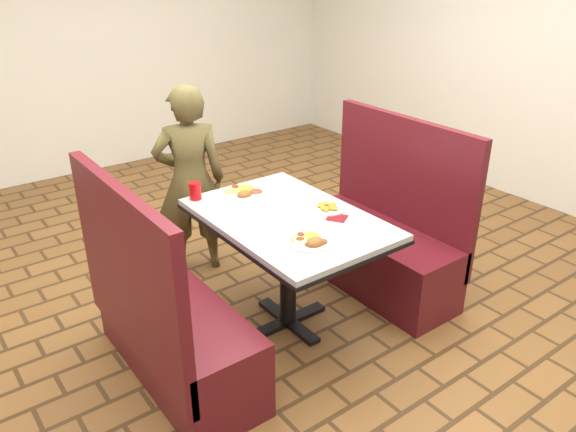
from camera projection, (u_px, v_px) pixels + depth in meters
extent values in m
plane|color=brown|center=(288.00, 323.00, 3.56)|extent=(7.00, 7.00, 0.00)
cube|color=white|center=(75.00, 35.00, 5.51)|extent=(6.00, 0.04, 2.80)
cube|color=#AFB2B4|center=(288.00, 219.00, 3.25)|extent=(0.80, 1.20, 0.03)
cube|color=black|center=(288.00, 223.00, 3.26)|extent=(0.81, 1.21, 0.02)
cylinder|color=black|center=(288.00, 274.00, 3.41)|extent=(0.10, 0.10, 0.69)
cube|color=black|center=(288.00, 321.00, 3.56)|extent=(0.55, 0.08, 0.03)
cube|color=black|center=(288.00, 321.00, 3.56)|extent=(0.08, 0.55, 0.03)
cube|color=#58141B|center=(178.00, 338.00, 3.06)|extent=(0.45, 1.20, 0.45)
cube|color=#58141B|center=(129.00, 276.00, 2.74)|extent=(0.06, 1.20, 0.95)
cube|color=#58141B|center=(375.00, 257.00, 3.87)|extent=(0.45, 1.20, 0.45)
cube|color=#58141B|center=(403.00, 186.00, 3.79)|extent=(0.06, 1.20, 0.95)
imported|color=brown|center=(190.00, 181.00, 3.93)|extent=(0.59, 0.50, 1.36)
cylinder|color=white|center=(310.00, 241.00, 2.94)|extent=(0.24, 0.24, 0.01)
ellipsoid|color=yellow|center=(311.00, 233.00, 2.97)|extent=(0.10, 0.10, 0.04)
ellipsoid|color=#8CC64F|center=(299.00, 237.00, 2.94)|extent=(0.10, 0.08, 0.03)
cylinder|color=red|center=(301.00, 234.00, 2.97)|extent=(0.04, 0.04, 0.01)
ellipsoid|color=brown|center=(315.00, 239.00, 2.89)|extent=(0.10, 0.08, 0.06)
ellipsoid|color=brown|center=(323.00, 240.00, 2.90)|extent=(0.06, 0.04, 0.04)
cylinder|color=white|center=(300.00, 242.00, 2.89)|extent=(0.06, 0.06, 0.04)
cylinder|color=#622F12|center=(300.00, 239.00, 2.88)|extent=(0.05, 0.05, 0.00)
cylinder|color=white|center=(245.00, 193.00, 3.53)|extent=(0.29, 0.29, 0.02)
ellipsoid|color=yellow|center=(246.00, 185.00, 3.56)|extent=(0.12, 0.12, 0.05)
ellipsoid|color=#8CC64F|center=(233.00, 189.00, 3.53)|extent=(0.12, 0.10, 0.04)
cylinder|color=red|center=(235.00, 186.00, 3.56)|extent=(0.04, 0.04, 0.01)
ellipsoid|color=brown|center=(256.00, 190.00, 3.52)|extent=(0.09, 0.09, 0.03)
ellipsoid|color=brown|center=(244.00, 191.00, 3.46)|extent=(0.10, 0.07, 0.06)
cylinder|color=white|center=(328.00, 209.00, 3.32)|extent=(0.20, 0.20, 0.01)
cube|color=maroon|center=(337.00, 218.00, 3.22)|extent=(0.15, 0.15, 0.00)
cube|color=silver|center=(337.00, 215.00, 3.25)|extent=(0.03, 0.12, 0.00)
cylinder|color=red|center=(195.00, 191.00, 3.45)|extent=(0.07, 0.07, 0.11)
cube|color=white|center=(377.00, 231.00, 3.06)|extent=(0.21, 0.17, 0.01)
cube|color=silver|center=(311.00, 239.00, 2.96)|extent=(0.02, 0.18, 0.00)
cube|color=#BCBBC0|center=(313.00, 240.00, 2.95)|extent=(0.03, 0.15, 0.00)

